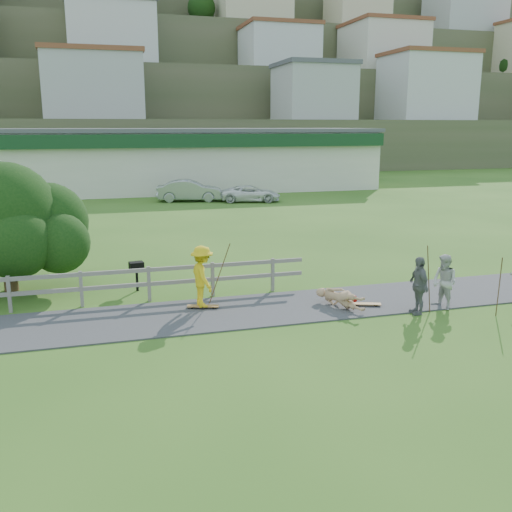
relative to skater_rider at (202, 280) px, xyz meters
The scene contains 19 objects.
ground 2.31m from the skater_rider, 74.61° to the right, with size 260.00×260.00×0.00m, color #325F1B.
path 1.19m from the skater_rider, 44.12° to the right, with size 34.00×3.00×0.04m, color #3B3B3E.
fence 4.25m from the skater_rider, 162.81° to the left, with size 15.05×0.10×1.10m.
strip_mall 33.25m from the skater_rider, 82.10° to the left, with size 32.50×10.75×5.10m.
hillside 90.28m from the skater_rider, 89.64° to the left, with size 220.00×67.00×47.50m.
skater_rider is the anchor object (origin of this frame).
skater_fallen 4.12m from the skater_rider, 14.61° to the right, with size 1.73×0.41×0.63m, color tan.
spectator_a 7.13m from the skater_rider, 15.47° to the right, with size 0.79×0.62×1.63m, color #B9B8B5.
spectator_b 6.25m from the skater_rider, 19.64° to the right, with size 0.99×0.41×1.69m, color slate.
car_silver 25.00m from the skater_rider, 81.29° to the left, with size 1.63×4.68×1.54m, color #929699.
car_white 24.57m from the skater_rider, 71.14° to the left, with size 1.94×4.20×1.17m, color white.
tree 6.85m from the skater_rider, 147.04° to the left, with size 5.46×5.46×3.55m, color black, non-canonical shape.
bbq 3.07m from the skater_rider, 124.09° to the left, with size 0.45×0.34×0.98m, color black, non-canonical shape.
longboard_rider 0.86m from the skater_rider, behind, with size 0.93×0.23×0.10m, color olive, non-canonical shape.
longboard_fallen 4.95m from the skater_rider, 13.38° to the right, with size 0.89×0.22×0.10m, color olive, non-canonical shape.
helmet 4.66m from the skater_rider, ahead, with size 0.25×0.25×0.25m, color #AC0C06.
pole_rider 0.73m from the skater_rider, 33.69° to the left, with size 0.03×0.03×1.98m, color #513620.
pole_spec_left 6.55m from the skater_rider, 18.55° to the right, with size 0.03×0.03×2.01m, color #513620.
pole_spec_right 8.48m from the skater_rider, 20.10° to the right, with size 0.03×0.03×1.72m, color #513620.
Camera 1 is at (-3.51, -13.87, 5.31)m, focal length 40.00 mm.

